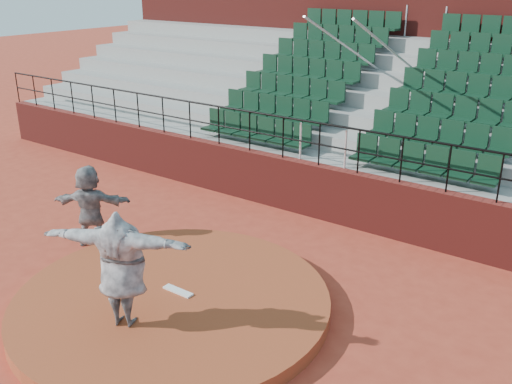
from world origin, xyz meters
TOP-DOWN VIEW (x-y plane):
  - ground at (0.00, 0.00)m, footprint 90.00×90.00m
  - pitchers_mound at (0.00, 0.00)m, footprint 5.50×5.50m
  - pitching_rubber at (0.00, 0.15)m, footprint 0.60×0.15m
  - boundary_wall at (0.00, 5.00)m, footprint 24.00×0.30m
  - wall_railing at (0.00, 5.00)m, footprint 24.04×0.05m
  - seating_deck at (0.00, 8.65)m, footprint 24.00×5.97m
  - press_box_facade at (0.00, 12.60)m, footprint 24.00×3.00m
  - pitcher at (-0.03, -1.02)m, footprint 2.45×1.52m
  - fielder at (-3.16, 0.87)m, footprint 1.68×1.33m

SIDE VIEW (x-z plane):
  - ground at x=0.00m, z-range 0.00..0.00m
  - pitchers_mound at x=0.00m, z-range 0.00..0.25m
  - pitching_rubber at x=0.00m, z-range 0.25..0.28m
  - boundary_wall at x=0.00m, z-range 0.00..1.30m
  - fielder at x=-3.16m, z-range 0.00..1.78m
  - pitcher at x=-0.03m, z-range 0.25..2.19m
  - seating_deck at x=0.00m, z-range -0.87..3.76m
  - wall_railing at x=0.00m, z-range 1.52..2.54m
  - press_box_facade at x=0.00m, z-range 0.00..7.10m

